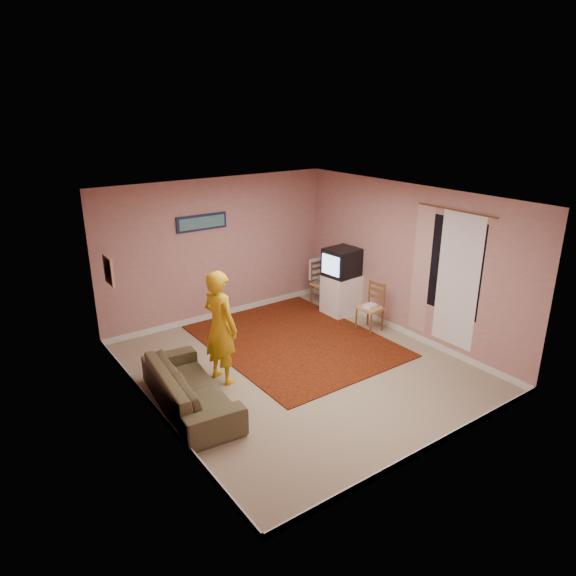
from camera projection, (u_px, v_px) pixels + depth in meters
ground at (299, 367)px, 7.84m from camera, size 5.00×5.00×0.00m
wall_back at (218, 250)px, 9.33m from camera, size 4.50×0.02×2.60m
wall_front at (438, 352)px, 5.48m from camera, size 4.50×0.02×2.60m
wall_left at (149, 324)px, 6.18m from camera, size 0.02×5.00×2.60m
wall_right at (407, 262)px, 8.62m from camera, size 0.02×5.00×2.60m
ceiling at (300, 197)px, 6.96m from camera, size 4.50×5.00×0.02m
baseboard_back at (221, 313)px, 9.74m from camera, size 4.50×0.02×0.10m
baseboard_front at (426, 449)px, 5.91m from camera, size 4.50×0.02×0.10m
baseboard_left at (159, 412)px, 6.61m from camera, size 0.02×5.00×0.10m
baseboard_right at (401, 330)px, 9.04m from camera, size 0.02×5.00×0.10m
window at (451, 266)px, 7.88m from camera, size 0.01×1.10×1.50m
curtain_sheer at (457, 281)px, 7.82m from camera, size 0.01×0.75×2.10m
curtain_floral at (421, 270)px, 8.35m from camera, size 0.01×0.35×2.10m
curtain_rod at (456, 210)px, 7.56m from camera, size 0.02×1.40×0.02m
picture_back at (202, 222)px, 8.95m from camera, size 0.95×0.04×0.28m
picture_left at (109, 270)px, 7.35m from camera, size 0.04×0.38×0.42m
area_rug at (295, 340)px, 8.72m from camera, size 2.66×3.31×0.02m
tv_cabinet at (341, 294)px, 9.76m from camera, size 0.60×0.55×0.76m
crt_tv at (342, 262)px, 9.54m from camera, size 0.65×0.59×0.52m
chair_a at (323, 279)px, 10.13m from camera, size 0.40×0.38×0.48m
dvd_player at (323, 282)px, 10.15m from camera, size 0.40×0.34×0.06m
blue_throw at (318, 268)px, 10.22m from camera, size 0.40×0.05×0.42m
chair_b at (370, 302)px, 8.97m from camera, size 0.41×0.43×0.47m
game_console at (370, 306)px, 8.99m from camera, size 0.25×0.19×0.05m
sofa at (190, 387)px, 6.74m from camera, size 0.95×2.03×0.57m
person at (220, 327)px, 7.23m from camera, size 0.52×0.68×1.67m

